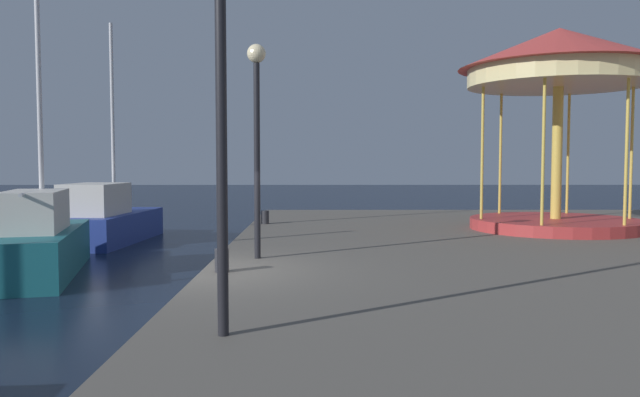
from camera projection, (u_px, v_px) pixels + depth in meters
The scene contains 8 objects.
ground_plane at pixel (202, 316), 10.77m from camera, with size 120.00×120.00×0.00m, color black.
sailboat_teal at pixel (37, 242), 14.57m from camera, with size 2.89×5.46×7.81m.
sailboat_blue at pixel (103, 220), 20.40m from camera, with size 2.57×5.24×7.35m.
carousel at pixel (559, 78), 16.92m from camera, with size 5.41×5.41×5.51m.
lamp_post_mid_promenade at pixel (221, 37), 6.54m from camera, with size 0.36×0.36×4.73m.
lamp_post_far_end at pixel (257, 112), 11.89m from camera, with size 0.36×0.36×4.12m.
bollard_south at pixel (222, 260), 10.57m from camera, with size 0.24×0.24×0.40m, color #2D2D33.
bollard_center at pixel (265, 217), 18.71m from camera, with size 0.24×0.24×0.40m, color #2D2D33.
Camera 1 is at (1.99, -10.64, 2.69)m, focal length 34.86 mm.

